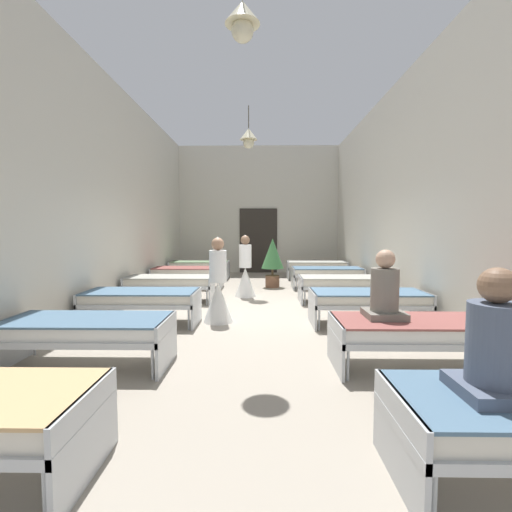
{
  "coord_description": "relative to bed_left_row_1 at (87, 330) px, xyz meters",
  "views": [
    {
      "loc": [
        0.13,
        -6.92,
        1.6
      ],
      "look_at": [
        0.0,
        0.92,
        1.03
      ],
      "focal_mm": 25.15,
      "sensor_mm": 36.0,
      "label": 1
    }
  ],
  "objects": [
    {
      "name": "bed_left_row_3",
      "position": [
        0.0,
        3.8,
        0.0
      ],
      "size": [
        1.9,
        0.84,
        0.57
      ],
      "color": "#B7BCC1",
      "rests_on": "ground"
    },
    {
      "name": "bed_right_row_3",
      "position": [
        3.82,
        3.8,
        0.0
      ],
      "size": [
        1.9,
        0.84,
        0.57
      ],
      "color": "#B7BCC1",
      "rests_on": "ground"
    },
    {
      "name": "potted_plant",
      "position": [
        2.34,
        5.86,
        0.4
      ],
      "size": [
        0.62,
        0.62,
        1.37
      ],
      "color": "brown",
      "rests_on": "ground"
    },
    {
      "name": "room_shell",
      "position": [
        1.91,
        4.17,
        1.92
      ],
      "size": [
        6.32,
        13.3,
        4.72
      ],
      "color": "beige",
      "rests_on": "ground"
    },
    {
      "name": "bed_left_row_4",
      "position": [
        0.0,
        5.7,
        0.0
      ],
      "size": [
        1.9,
        0.84,
        0.57
      ],
      "color": "#B7BCC1",
      "rests_on": "ground"
    },
    {
      "name": "bed_left_row_5",
      "position": [
        0.0,
        7.6,
        0.0
      ],
      "size": [
        1.9,
        0.84,
        0.57
      ],
      "color": "#B7BCC1",
      "rests_on": "ground"
    },
    {
      "name": "nurse_near_aisle",
      "position": [
        1.64,
        4.47,
        0.09
      ],
      "size": [
        0.52,
        0.52,
        1.49
      ],
      "rotation": [
        0.0,
        0.0,
        3.31
      ],
      "color": "white",
      "rests_on": "ground"
    },
    {
      "name": "ground_plane",
      "position": [
        1.91,
        2.85,
        -0.49
      ],
      "size": [
        6.52,
        13.7,
        0.1
      ],
      "primitive_type": "cube",
      "color": "#9E9384"
    },
    {
      "name": "bed_right_row_4",
      "position": [
        3.82,
        5.7,
        0.0
      ],
      "size": [
        1.9,
        0.84,
        0.57
      ],
      "color": "#B7BCC1",
      "rests_on": "ground"
    },
    {
      "name": "bed_right_row_1",
      "position": [
        3.82,
        0.0,
        0.0
      ],
      "size": [
        1.9,
        0.84,
        0.57
      ],
      "color": "#B7BCC1",
      "rests_on": "ground"
    },
    {
      "name": "patient_seated_secondary",
      "position": [
        3.47,
        -1.89,
        0.43
      ],
      "size": [
        0.44,
        0.44,
        0.8
      ],
      "color": "#515B70",
      "rests_on": "bed_right_row_0"
    },
    {
      "name": "bed_right_row_2",
      "position": [
        3.82,
        1.9,
        0.0
      ],
      "size": [
        1.9,
        0.84,
        0.57
      ],
      "color": "#B7BCC1",
      "rests_on": "ground"
    },
    {
      "name": "bed_left_row_1",
      "position": [
        0.0,
        0.0,
        0.0
      ],
      "size": [
        1.9,
        0.84,
        0.57
      ],
      "color": "#B7BCC1",
      "rests_on": "ground"
    },
    {
      "name": "bed_left_row_2",
      "position": [
        0.0,
        1.9,
        0.0
      ],
      "size": [
        1.9,
        0.84,
        0.57
      ],
      "color": "#B7BCC1",
      "rests_on": "ground"
    },
    {
      "name": "nurse_mid_aisle",
      "position": [
        1.28,
        2.07,
        0.09
      ],
      "size": [
        0.52,
        0.52,
        1.49
      ],
      "rotation": [
        0.0,
        0.0,
        3.08
      ],
      "color": "white",
      "rests_on": "ground"
    },
    {
      "name": "bed_right_row_5",
      "position": [
        3.82,
        7.6,
        0.0
      ],
      "size": [
        1.9,
        0.84,
        0.57
      ],
      "color": "#B7BCC1",
      "rests_on": "ground"
    },
    {
      "name": "patient_seated_primary",
      "position": [
        3.47,
        0.09,
        0.43
      ],
      "size": [
        0.44,
        0.44,
        0.8
      ],
      "color": "slate",
      "rests_on": "bed_right_row_1"
    }
  ]
}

